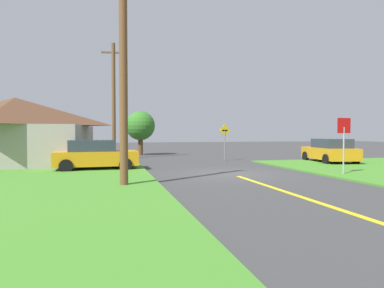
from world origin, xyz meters
name	(u,v)px	position (x,y,z in m)	size (l,w,h in m)	color
ground_plane	(230,174)	(0.00, 0.00, 0.00)	(120.00, 120.00, 0.00)	#3D3D3D
lane_stripe_center	(347,212)	(0.00, -8.00, 0.01)	(0.20, 14.00, 0.01)	yellow
stop_sign	(344,135)	(4.92, -1.89, 1.88)	(0.71, 0.07, 2.69)	#9EA0A8
car_on_crossroad	(330,151)	(8.67, 3.98, 0.81)	(2.72, 4.65, 1.62)	orange
parked_car_near_building	(96,155)	(-6.43, 3.34, 0.81)	(4.35, 2.19, 1.62)	orange
utility_pole_near	(123,73)	(-5.19, -2.66, 4.15)	(1.78, 0.55, 8.06)	brown
utility_pole_mid	(114,100)	(-5.37, 10.76, 4.55)	(1.80, 0.36, 8.86)	brown
direction_sign	(225,138)	(2.39, 7.28, 1.65)	(0.89, 0.20, 2.65)	slate
oak_tree_left	(140,126)	(-2.93, 15.23, 2.68)	(2.68, 2.68, 4.05)	brown
barn	(15,132)	(-11.29, 7.14, 2.09)	(8.86, 7.10, 4.17)	gray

